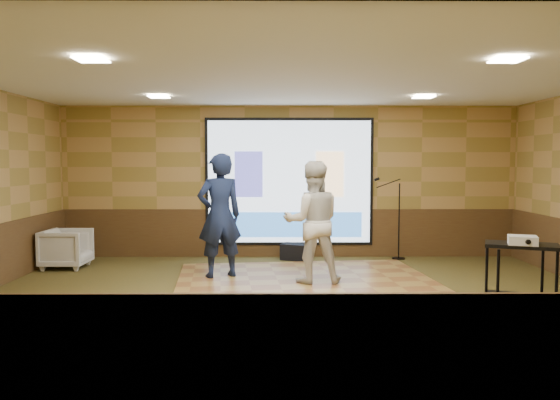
{
  "coord_description": "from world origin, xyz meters",
  "views": [
    {
      "loc": [
        -0.24,
        -7.34,
        1.89
      ],
      "look_at": [
        -0.19,
        1.13,
        1.3
      ],
      "focal_mm": 35.0,
      "sensor_mm": 36.0,
      "label": 1
    }
  ],
  "objects_px": {
    "av_table": "(521,266)",
    "projector": "(523,240)",
    "projector_screen": "(289,183)",
    "dance_floor": "(305,280)",
    "mic_stand": "(396,234)",
    "banquet_chair": "(67,248)",
    "player_left": "(220,215)",
    "player_right": "(312,222)",
    "duffel_bag": "(295,252)"
  },
  "relations": [
    {
      "from": "player_left",
      "to": "av_table",
      "type": "bearing_deg",
      "value": 129.35
    },
    {
      "from": "banquet_chair",
      "to": "mic_stand",
      "type": "bearing_deg",
      "value": -80.94
    },
    {
      "from": "projector",
      "to": "duffel_bag",
      "type": "height_order",
      "value": "projector"
    },
    {
      "from": "player_left",
      "to": "banquet_chair",
      "type": "relative_size",
      "value": 2.6
    },
    {
      "from": "projector",
      "to": "dance_floor",
      "type": "bearing_deg",
      "value": 160.32
    },
    {
      "from": "player_left",
      "to": "banquet_chair",
      "type": "xyz_separation_m",
      "value": [
        -2.83,
        0.89,
        -0.68
      ]
    },
    {
      "from": "player_left",
      "to": "projector_screen",
      "type": "bearing_deg",
      "value": -142.67
    },
    {
      "from": "player_right",
      "to": "av_table",
      "type": "xyz_separation_m",
      "value": [
        2.47,
        -1.72,
        -0.36
      ]
    },
    {
      "from": "dance_floor",
      "to": "mic_stand",
      "type": "relative_size",
      "value": 2.52
    },
    {
      "from": "dance_floor",
      "to": "mic_stand",
      "type": "height_order",
      "value": "mic_stand"
    },
    {
      "from": "dance_floor",
      "to": "player_right",
      "type": "height_order",
      "value": "player_right"
    },
    {
      "from": "projector_screen",
      "to": "duffel_bag",
      "type": "height_order",
      "value": "projector_screen"
    },
    {
      "from": "av_table",
      "to": "banquet_chair",
      "type": "height_order",
      "value": "av_table"
    },
    {
      "from": "player_left",
      "to": "duffel_bag",
      "type": "relative_size",
      "value": 3.98
    },
    {
      "from": "dance_floor",
      "to": "duffel_bag",
      "type": "distance_m",
      "value": 1.88
    },
    {
      "from": "player_right",
      "to": "projector",
      "type": "distance_m",
      "value": 3.04
    },
    {
      "from": "player_left",
      "to": "projector",
      "type": "height_order",
      "value": "player_left"
    },
    {
      "from": "player_right",
      "to": "mic_stand",
      "type": "xyz_separation_m",
      "value": [
        1.78,
        2.18,
        -0.47
      ]
    },
    {
      "from": "player_left",
      "to": "av_table",
      "type": "xyz_separation_m",
      "value": [
        3.95,
        -2.13,
        -0.42
      ]
    },
    {
      "from": "player_right",
      "to": "projector_screen",
      "type": "bearing_deg",
      "value": -86.52
    },
    {
      "from": "player_left",
      "to": "duffel_bag",
      "type": "xyz_separation_m",
      "value": [
        1.28,
        1.67,
        -0.87
      ]
    },
    {
      "from": "mic_stand",
      "to": "banquet_chair",
      "type": "distance_m",
      "value": 6.15
    },
    {
      "from": "projector_screen",
      "to": "projector",
      "type": "relative_size",
      "value": 10.16
    },
    {
      "from": "mic_stand",
      "to": "banquet_chair",
      "type": "relative_size",
      "value": 2.07
    },
    {
      "from": "player_left",
      "to": "player_right",
      "type": "distance_m",
      "value": 1.53
    },
    {
      "from": "av_table",
      "to": "projector",
      "type": "relative_size",
      "value": 2.72
    },
    {
      "from": "player_left",
      "to": "duffel_bag",
      "type": "distance_m",
      "value": 2.28
    },
    {
      "from": "player_right",
      "to": "duffel_bag",
      "type": "xyz_separation_m",
      "value": [
        -0.2,
        2.08,
        -0.81
      ]
    },
    {
      "from": "dance_floor",
      "to": "av_table",
      "type": "bearing_deg",
      "value": -36.87
    },
    {
      "from": "av_table",
      "to": "duffel_bag",
      "type": "bearing_deg",
      "value": 125.08
    },
    {
      "from": "projector_screen",
      "to": "av_table",
      "type": "bearing_deg",
      "value": -56.07
    },
    {
      "from": "player_left",
      "to": "player_right",
      "type": "bearing_deg",
      "value": 142.39
    },
    {
      "from": "dance_floor",
      "to": "projector",
      "type": "xyz_separation_m",
      "value": [
        2.53,
        -2.02,
        0.93
      ]
    },
    {
      "from": "player_left",
      "to": "mic_stand",
      "type": "height_order",
      "value": "player_left"
    },
    {
      "from": "projector_screen",
      "to": "projector",
      "type": "distance_m",
      "value": 5.06
    },
    {
      "from": "player_right",
      "to": "av_table",
      "type": "distance_m",
      "value": 3.03
    },
    {
      "from": "mic_stand",
      "to": "banquet_chair",
      "type": "xyz_separation_m",
      "value": [
        -6.08,
        -0.89,
        -0.14
      ]
    },
    {
      "from": "projector",
      "to": "banquet_chair",
      "type": "relative_size",
      "value": 0.42
    },
    {
      "from": "dance_floor",
      "to": "banquet_chair",
      "type": "relative_size",
      "value": 5.23
    },
    {
      "from": "projector_screen",
      "to": "av_table",
      "type": "height_order",
      "value": "projector_screen"
    },
    {
      "from": "banquet_chair",
      "to": "player_right",
      "type": "bearing_deg",
      "value": -105.92
    },
    {
      "from": "player_left",
      "to": "projector",
      "type": "distance_m",
      "value": 4.5
    },
    {
      "from": "projector_screen",
      "to": "av_table",
      "type": "relative_size",
      "value": 3.74
    },
    {
      "from": "player_left",
      "to": "player_right",
      "type": "height_order",
      "value": "player_left"
    },
    {
      "from": "duffel_bag",
      "to": "player_right",
      "type": "bearing_deg",
      "value": -84.54
    },
    {
      "from": "projector_screen",
      "to": "projector",
      "type": "xyz_separation_m",
      "value": [
        2.74,
        -4.22,
        -0.53
      ]
    },
    {
      "from": "projector_screen",
      "to": "duffel_bag",
      "type": "distance_m",
      "value": 1.36
    },
    {
      "from": "projector",
      "to": "banquet_chair",
      "type": "distance_m",
      "value": 7.45
    },
    {
      "from": "dance_floor",
      "to": "player_right",
      "type": "xyz_separation_m",
      "value": [
        0.1,
        -0.2,
        0.95
      ]
    },
    {
      "from": "projector_screen",
      "to": "dance_floor",
      "type": "distance_m",
      "value": 2.65
    }
  ]
}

